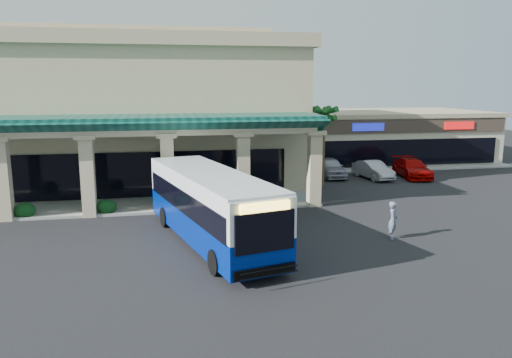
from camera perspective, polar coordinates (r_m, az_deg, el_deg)
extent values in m
plane|color=black|center=(25.50, -2.86, -6.41)|extent=(110.00, 110.00, 0.00)
imported|color=slate|center=(25.57, 15.39, -4.56)|extent=(0.73, 0.82, 1.88)
imported|color=#9B9AA9|center=(41.68, 8.45, 1.32)|extent=(2.04, 4.75, 1.60)
imported|color=#9D9BA4|center=(41.60, 13.23, 1.03)|extent=(2.13, 4.53, 1.44)
imported|color=#A00200|center=(43.05, 17.41, 1.19)|extent=(2.78, 5.43, 1.51)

